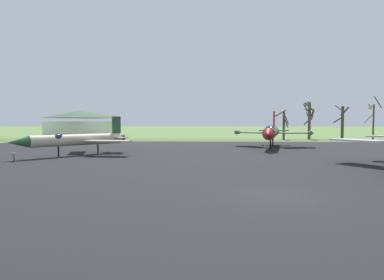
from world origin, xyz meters
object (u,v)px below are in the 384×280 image
info_placard_front_right (14,156)px  visitor_building (81,124)px  jet_fighter_rear_center (272,132)px  jet_fighter_front_right (76,140)px  info_placard_rear_center (267,148)px

info_placard_front_right → visitor_building: visitor_building is taller
jet_fighter_rear_center → jet_fighter_front_right: bearing=-153.6°
jet_fighter_front_right → jet_fighter_rear_center: (24.56, 12.20, 0.54)m
jet_fighter_rear_center → visitor_building: size_ratio=0.95×
jet_fighter_front_right → jet_fighter_rear_center: bearing=26.4°
info_placard_rear_center → visitor_building: size_ratio=0.05×
jet_fighter_rear_center → visitor_building: visitor_building is taller
info_placard_front_right → info_placard_rear_center: 28.18m
info_placard_rear_center → jet_fighter_rear_center: bearing=74.2°
info_placard_front_right → info_placard_rear_center: info_placard_rear_center is taller
jet_fighter_front_right → jet_fighter_rear_center: size_ratio=0.74×
info_placard_rear_center → visitor_building: bearing=130.1°
jet_fighter_front_right → info_placard_front_right: jet_fighter_front_right is taller
jet_fighter_rear_center → info_placard_rear_center: jet_fighter_rear_center is taller
info_placard_front_right → info_placard_rear_center: (26.10, 10.63, 0.02)m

